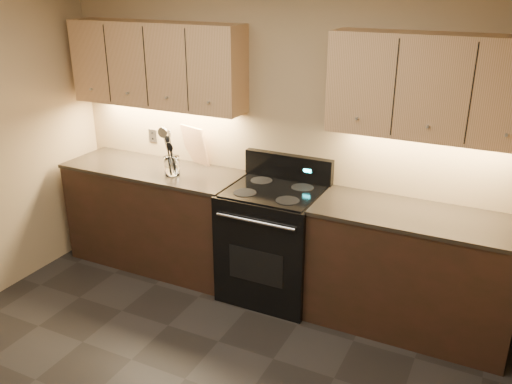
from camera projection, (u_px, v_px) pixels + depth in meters
wall_back at (282, 133)px, 4.42m from camera, size 4.00×0.04×2.60m
counter_left at (156, 216)px, 4.93m from camera, size 1.62×0.62×0.93m
counter_right at (410, 272)px, 3.99m from camera, size 1.46×0.62×0.93m
stove at (274, 241)px, 4.42m from camera, size 0.76×0.68×1.14m
upper_cab_left at (156, 65)px, 4.56m from camera, size 1.60×0.30×0.70m
upper_cab_right at (436, 87)px, 3.62m from camera, size 1.44×0.30×0.70m
outlet_plate at (153, 136)px, 5.01m from camera, size 0.08×0.01×0.12m
utensil_crock at (172, 166)px, 4.56m from camera, size 0.16×0.16×0.16m
cutting_board at (195, 145)px, 4.79m from camera, size 0.29×0.17×0.35m
black_spoon at (174, 155)px, 4.55m from camera, size 0.09×0.15×0.30m
black_turner at (170, 155)px, 4.49m from camera, size 0.16×0.15×0.35m
steel_spatula at (175, 152)px, 4.51m from camera, size 0.19×0.16×0.38m
steel_skimmer at (173, 152)px, 4.50m from camera, size 0.20×0.10×0.39m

